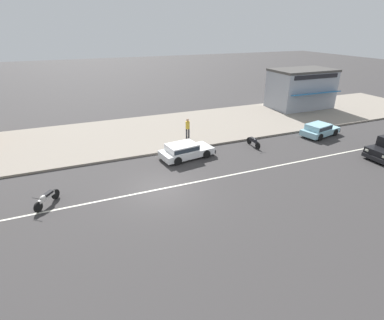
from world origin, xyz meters
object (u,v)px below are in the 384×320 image
(hatchback_pale_blue_2, at_px, (319,129))
(pedestrian_near_clock, at_px, (188,127))
(motorcycle_2, at_px, (46,198))
(shopfront_mid_block, at_px, (301,88))
(hatchback_white_3, at_px, (185,150))
(motorcycle_1, at_px, (254,142))

(hatchback_pale_blue_2, bearing_deg, pedestrian_near_clock, 162.83)
(motorcycle_2, height_order, shopfront_mid_block, shopfront_mid_block)
(hatchback_pale_blue_2, xyz_separation_m, motorcycle_2, (-21.77, -3.06, -0.16))
(hatchback_white_3, height_order, motorcycle_1, hatchback_white_3)
(motorcycle_2, height_order, pedestrian_near_clock, pedestrian_near_clock)
(motorcycle_1, bearing_deg, shopfront_mid_block, 35.77)
(shopfront_mid_block, bearing_deg, hatchback_pale_blue_2, -120.11)
(pedestrian_near_clock, bearing_deg, hatchback_pale_blue_2, -17.17)
(hatchback_pale_blue_2, relative_size, hatchback_white_3, 0.94)
(hatchback_pale_blue_2, distance_m, shopfront_mid_block, 9.79)
(motorcycle_1, height_order, pedestrian_near_clock, pedestrian_near_clock)
(hatchback_white_3, distance_m, shopfront_mid_block, 19.38)
(pedestrian_near_clock, xyz_separation_m, shopfront_mid_block, (15.87, 4.92, 1.14))
(hatchback_pale_blue_2, height_order, motorcycle_2, hatchback_pale_blue_2)
(shopfront_mid_block, bearing_deg, motorcycle_1, -144.23)
(hatchback_pale_blue_2, height_order, pedestrian_near_clock, pedestrian_near_clock)
(hatchback_pale_blue_2, relative_size, pedestrian_near_clock, 2.27)
(hatchback_pale_blue_2, xyz_separation_m, hatchback_white_3, (-12.59, 0.03, 0.00))
(motorcycle_1, xyz_separation_m, pedestrian_near_clock, (-4.32, 3.40, 0.74))
(hatchback_white_3, xyz_separation_m, motorcycle_2, (-9.18, -3.09, -0.17))
(hatchback_white_3, distance_m, motorcycle_1, 5.87)
(hatchback_pale_blue_2, xyz_separation_m, shopfront_mid_block, (4.83, 8.34, 1.71))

